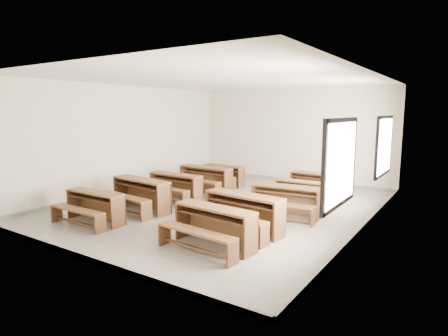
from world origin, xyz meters
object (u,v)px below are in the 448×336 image
Objects in this scene: desk_set_0 at (93,205)px; desk_set_7 at (285,199)px; desk_set_6 at (242,210)px; desk_set_9 at (315,182)px; desk_set_1 at (140,192)px; desk_set_3 at (205,177)px; desk_set_2 at (174,185)px; desk_set_8 at (303,192)px; desk_set_4 at (223,174)px; desk_set_5 at (213,224)px.

desk_set_0 is 4.32m from desk_set_7.
desk_set_9 is at bearing 95.14° from desk_set_6.
desk_set_3 is at bearing 95.24° from desk_set_1.
desk_set_1 is 3.55m from desk_set_7.
desk_set_0 is 2.60m from desk_set_2.
desk_set_2 is (-0.01, 1.32, -0.03)m from desk_set_1.
desk_set_2 is at bearing 88.16° from desk_set_0.
desk_set_1 reaches higher than desk_set_0.
desk_set_3 is at bearing 143.47° from desk_set_6.
desk_set_9 is (-0.19, 2.51, -0.04)m from desk_set_7.
desk_set_1 reaches higher than desk_set_9.
desk_set_3 reaches higher than desk_set_0.
desk_set_1 is 4.15m from desk_set_8.
desk_set_6 is (3.05, -3.88, 0.07)m from desk_set_4.
desk_set_3 is 0.96× the size of desk_set_6.
desk_set_6 is at bearing 95.02° from desk_set_5.
desk_set_4 is at bearing 127.18° from desk_set_5.
desk_set_2 reaches higher than desk_set_8.
desk_set_1 is 1.09× the size of desk_set_7.
desk_set_2 reaches higher than desk_set_7.
desk_set_0 is 0.94× the size of desk_set_2.
desk_set_3 and desk_set_6 have the same top height.
desk_set_3 is 3.28m from desk_set_9.
desk_set_5 is at bearing -37.82° from desk_set_2.
desk_set_0 is 0.83× the size of desk_set_1.
desk_set_7 is (3.17, -1.15, -0.03)m from desk_set_3.
desk_set_6 is 4.04m from desk_set_9.
desk_set_1 is 1.32m from desk_set_2.
desk_set_4 is (-0.07, 3.83, -0.07)m from desk_set_1.
desk_set_9 is at bearing 26.15° from desk_set_3.
desk_set_6 reaches higher than desk_set_5.
desk_set_9 is (3.10, 0.16, 0.00)m from desk_set_4.
desk_set_9 is (0.06, 4.04, -0.06)m from desk_set_6.
desk_set_3 is at bearing 87.75° from desk_set_0.
desk_set_7 is (3.30, -2.35, 0.04)m from desk_set_4.
desk_set_7 is 2.52m from desk_set_9.
desk_set_2 is 4.06m from desk_set_9.
desk_set_4 is 0.84× the size of desk_set_6.
desk_set_1 reaches higher than desk_set_5.
desk_set_2 is 2.52m from desk_set_4.
desk_set_1 is at bearing 165.46° from desk_set_5.
desk_set_3 reaches higher than desk_set_5.
desk_set_3 is at bearing 87.90° from desk_set_2.
desk_set_4 is 1.01× the size of desk_set_9.
desk_set_4 is 4.93m from desk_set_6.
desk_set_0 is 6.14m from desk_set_9.
desk_set_4 is at bearing 97.53° from desk_set_1.
desk_set_3 is at bearing -179.86° from desk_set_8.
desk_set_0 is at bearing -87.86° from desk_set_1.
desk_set_0 is at bearing -119.11° from desk_set_9.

